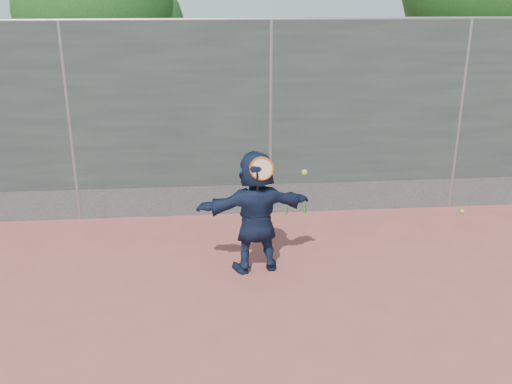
{
  "coord_description": "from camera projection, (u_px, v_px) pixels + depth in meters",
  "views": [
    {
      "loc": [
        -0.99,
        -5.01,
        3.44
      ],
      "look_at": [
        -0.4,
        1.58,
        1.05
      ],
      "focal_mm": 40.0,
      "sensor_mm": 36.0,
      "label": 1
    }
  ],
  "objects": [
    {
      "name": "ground",
      "position": [
        307.0,
        337.0,
        5.94
      ],
      "size": [
        80.0,
        80.0,
        0.0
      ],
      "primitive_type": "plane",
      "color": "#9E4C42",
      "rests_on": "ground"
    },
    {
      "name": "player",
      "position": [
        256.0,
        212.0,
        7.12
      ],
      "size": [
        1.52,
        0.69,
        1.58
      ],
      "primitive_type": "imported",
      "rotation": [
        0.0,
        0.0,
        3.3
      ],
      "color": "#16223E",
      "rests_on": "ground"
    },
    {
      "name": "ball_ground",
      "position": [
        462.0,
        211.0,
        9.17
      ],
      "size": [
        0.07,
        0.07,
        0.07
      ],
      "primitive_type": "sphere",
      "color": "#A8D22E",
      "rests_on": "ground"
    },
    {
      "name": "fence",
      "position": [
        271.0,
        116.0,
        8.68
      ],
      "size": [
        20.0,
        0.06,
        3.03
      ],
      "color": "#38423D",
      "rests_on": "ground"
    },
    {
      "name": "swing_action",
      "position": [
        266.0,
        170.0,
        6.74
      ],
      "size": [
        0.69,
        0.13,
        0.51
      ],
      "color": "#C34D12",
      "rests_on": "ground"
    },
    {
      "name": "tree_left",
      "position": [
        104.0,
        15.0,
        10.84
      ],
      "size": [
        3.15,
        3.0,
        4.53
      ],
      "color": "#382314",
      "rests_on": "ground"
    },
    {
      "name": "weed_clump",
      "position": [
        289.0,
        207.0,
        9.09
      ],
      "size": [
        0.68,
        0.07,
        0.3
      ],
      "color": "#387226",
      "rests_on": "ground"
    }
  ]
}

